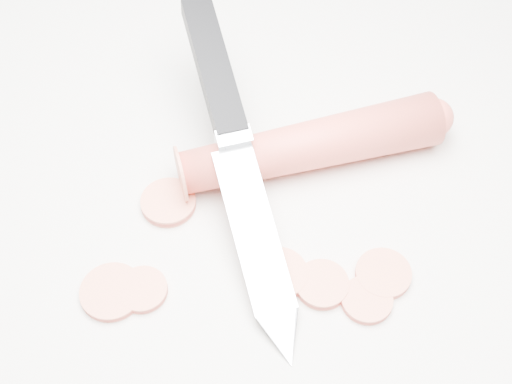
% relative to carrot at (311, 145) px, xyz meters
% --- Properties ---
extents(ground, '(2.40, 2.40, 0.00)m').
position_rel_carrot_xyz_m(ground, '(0.01, -0.05, -0.02)').
color(ground, silver).
rests_on(ground, ground).
extents(carrot, '(0.16, 0.14, 0.03)m').
position_rel_carrot_xyz_m(carrot, '(0.00, 0.00, 0.00)').
color(carrot, '#E44A3C').
rests_on(carrot, ground).
extents(carrot_slice_0, '(0.04, 0.04, 0.01)m').
position_rel_carrot_xyz_m(carrot_slice_0, '(-0.08, -0.15, -0.02)').
color(carrot_slice_0, '#E77454').
rests_on(carrot_slice_0, ground).
extents(carrot_slice_1, '(0.03, 0.03, 0.01)m').
position_rel_carrot_xyz_m(carrot_slice_1, '(-0.06, -0.14, -0.02)').
color(carrot_slice_1, '#E77454').
rests_on(carrot_slice_1, ground).
extents(carrot_slice_2, '(0.04, 0.04, 0.01)m').
position_rel_carrot_xyz_m(carrot_slice_2, '(0.01, -0.09, -0.02)').
color(carrot_slice_2, '#E77454').
rests_on(carrot_slice_2, ground).
extents(carrot_slice_3, '(0.04, 0.04, 0.01)m').
position_rel_carrot_xyz_m(carrot_slice_3, '(0.08, -0.07, -0.02)').
color(carrot_slice_3, '#E77454').
rests_on(carrot_slice_3, ground).
extents(carrot_slice_4, '(0.03, 0.03, 0.01)m').
position_rel_carrot_xyz_m(carrot_slice_4, '(0.07, -0.09, -0.02)').
color(carrot_slice_4, '#E77454').
rests_on(carrot_slice_4, ground).
extents(carrot_slice_5, '(0.04, 0.04, 0.01)m').
position_rel_carrot_xyz_m(carrot_slice_5, '(-0.08, -0.07, -0.02)').
color(carrot_slice_5, '#E77454').
rests_on(carrot_slice_5, ground).
extents(carrot_slice_6, '(0.03, 0.03, 0.01)m').
position_rel_carrot_xyz_m(carrot_slice_6, '(0.04, -0.09, -0.02)').
color(carrot_slice_6, '#E77454').
rests_on(carrot_slice_6, ground).
extents(kitchen_knife, '(0.18, 0.22, 0.08)m').
position_rel_carrot_xyz_m(kitchen_knife, '(-0.03, -0.04, 0.02)').
color(kitchen_knife, silver).
rests_on(kitchen_knife, ground).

